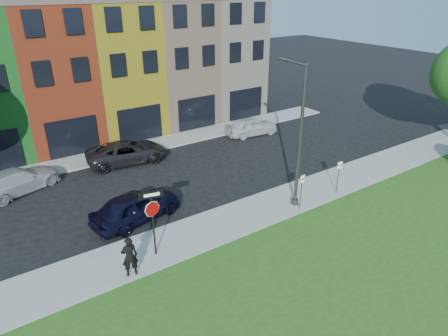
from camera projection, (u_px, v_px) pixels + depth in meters
ground at (281, 246)px, 18.73m from camera, size 120.00×120.00×0.00m
sidewalk_near at (272, 206)px, 21.97m from camera, size 40.00×3.00×0.12m
sidewalk_far at (109, 155)px, 28.43m from camera, size 40.00×2.40×0.12m
rowhouse_block at (81, 70)px, 31.25m from camera, size 30.00×10.12×10.00m
stop_sign at (152, 210)px, 17.03m from camera, size 1.03×0.29×3.21m
man at (130, 256)px, 16.34m from camera, size 0.82×0.67×1.84m
sedan_near at (136, 206)px, 20.44m from camera, size 3.88×5.54×1.62m
parked_car_silver at (17, 181)px, 23.27m from camera, size 5.50×6.41×1.45m
parked_car_dark at (127, 152)px, 27.13m from camera, size 3.72×5.95×1.50m
parked_car_white at (251, 126)px, 32.07m from camera, size 2.72×4.69×1.46m
street_lamp at (298, 137)px, 20.60m from camera, size 0.69×2.57×7.63m
parking_sign_a at (302, 187)px, 21.05m from camera, size 0.32×0.09×2.08m
parking_sign_b at (339, 172)px, 22.73m from camera, size 0.32×0.11×2.02m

